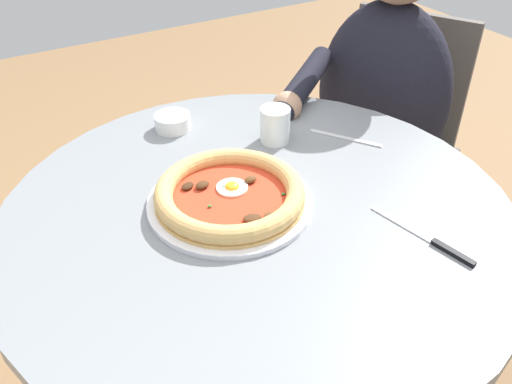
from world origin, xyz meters
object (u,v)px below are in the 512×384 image
object	(u,v)px
pizza_on_plate	(230,195)
diner_person	(372,156)
dining_table	(257,273)
ramekin_capers	(173,121)
steak_knife	(436,243)
cafe_chair_diner	(390,133)
fork_utensil	(345,138)
water_glass	(275,127)

from	to	relation	value
pizza_on_plate	diner_person	distance (m)	0.72
dining_table	ramekin_capers	bearing A→B (deg)	92.68
pizza_on_plate	diner_person	xyz separation A→B (m)	(0.61, 0.28, -0.26)
steak_knife	cafe_chair_diner	size ratio (longest dim) A/B	0.23
dining_table	fork_utensil	distance (m)	0.35
diner_person	cafe_chair_diner	xyz separation A→B (m)	(0.12, 0.07, 0.01)
pizza_on_plate	cafe_chair_diner	xyz separation A→B (m)	(0.73, 0.34, -0.25)
fork_utensil	cafe_chair_diner	size ratio (longest dim) A/B	0.16
ramekin_capers	cafe_chair_diner	distance (m)	0.75
fork_utensil	diner_person	world-z (taller)	diner_person
pizza_on_plate	water_glass	distance (m)	0.24
water_glass	diner_person	size ratio (longest dim) A/B	0.07
water_glass	steak_knife	size ratio (longest dim) A/B	0.38
water_glass	pizza_on_plate	bearing A→B (deg)	-141.39
ramekin_capers	fork_utensil	world-z (taller)	ramekin_capers
ramekin_capers	steak_knife	bearing A→B (deg)	-69.33
water_glass	diner_person	xyz separation A→B (m)	(0.42, 0.12, -0.27)
dining_table	steak_knife	distance (m)	0.35
pizza_on_plate	steak_knife	distance (m)	0.36
steak_knife	ramekin_capers	world-z (taller)	ramekin_capers
dining_table	diner_person	size ratio (longest dim) A/B	0.82
dining_table	steak_knife	bearing A→B (deg)	-49.43
ramekin_capers	pizza_on_plate	bearing A→B (deg)	-94.11
diner_person	cafe_chair_diner	world-z (taller)	diner_person
fork_utensil	cafe_chair_diner	distance (m)	0.53
dining_table	cafe_chair_diner	size ratio (longest dim) A/B	1.08
dining_table	pizza_on_plate	size ratio (longest dim) A/B	3.11
dining_table	cafe_chair_diner	world-z (taller)	cafe_chair_diner
dining_table	pizza_on_plate	distance (m)	0.19
ramekin_capers	cafe_chair_diner	xyz separation A→B (m)	(0.71, 0.03, -0.25)
pizza_on_plate	fork_utensil	size ratio (longest dim) A/B	2.16
dining_table	ramekin_capers	distance (m)	0.39
fork_utensil	diner_person	size ratio (longest dim) A/B	0.12
ramekin_capers	fork_utensil	bearing A→B (deg)	-37.02
fork_utensil	cafe_chair_diner	xyz separation A→B (m)	(0.41, 0.26, -0.23)
dining_table	diner_person	bearing A→B (deg)	28.49
water_glass	fork_utensil	size ratio (longest dim) A/B	0.55
steak_knife	water_glass	bearing A→B (deg)	96.87
pizza_on_plate	ramekin_capers	bearing A→B (deg)	85.89
ramekin_capers	fork_utensil	distance (m)	0.38
water_glass	cafe_chair_diner	xyz separation A→B (m)	(0.54, 0.19, -0.26)
water_glass	diner_person	distance (m)	0.51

